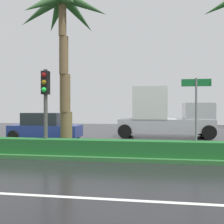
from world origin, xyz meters
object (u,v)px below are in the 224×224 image
object	(u,v)px
street_name_sign	(196,106)
traffic_signal_median_left	(45,95)
car_in_traffic_leading	(45,127)
palm_tree_mid_left	(63,24)
box_truck_lead	(164,115)

from	to	relation	value
street_name_sign	traffic_signal_median_left	bearing A→B (deg)	-179.27
traffic_signal_median_left	car_in_traffic_leading	size ratio (longest dim) A/B	0.80
palm_tree_mid_left	car_in_traffic_leading	xyz separation A→B (m)	(-2.66, 4.24, -4.94)
palm_tree_mid_left	street_name_sign	distance (m)	6.78
car_in_traffic_leading	street_name_sign	bearing A→B (deg)	-32.04
traffic_signal_median_left	box_truck_lead	distance (m)	9.94
palm_tree_mid_left	box_truck_lead	distance (m)	9.78
palm_tree_mid_left	car_in_traffic_leading	size ratio (longest dim) A/B	1.70
box_truck_lead	car_in_traffic_leading	bearing A→B (deg)	-156.45
palm_tree_mid_left	traffic_signal_median_left	xyz separation A→B (m)	(-0.40, -1.01, -3.24)
palm_tree_mid_left	box_truck_lead	world-z (taller)	palm_tree_mid_left
street_name_sign	box_truck_lead	xyz separation A→B (m)	(-0.89, 8.39, -0.53)
box_truck_lead	street_name_sign	bearing A→B (deg)	-83.95
street_name_sign	box_truck_lead	distance (m)	8.46
traffic_signal_median_left	box_truck_lead	xyz separation A→B (m)	(5.12, 8.47, -0.98)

